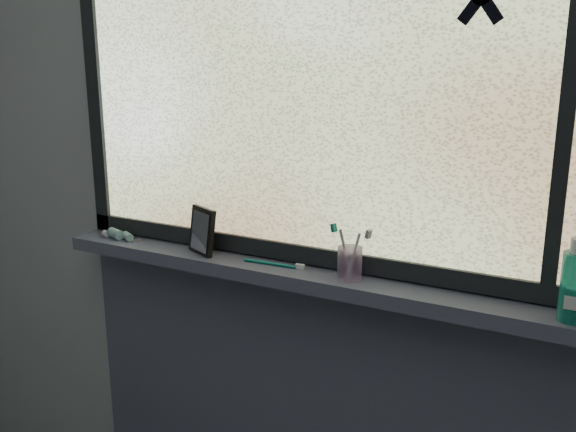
% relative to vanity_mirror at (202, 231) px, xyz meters
% --- Properties ---
extents(wall_back, '(3.00, 0.01, 2.50)m').
position_rel_vanity_mirror_xyz_m(wall_back, '(0.35, 0.08, 0.16)').
color(wall_back, '#9EA3A8').
rests_on(wall_back, ground).
extents(windowsill, '(1.62, 0.14, 0.04)m').
position_rel_vanity_mirror_xyz_m(windowsill, '(0.35, 0.01, -0.09)').
color(windowsill, '#484B61').
rests_on(windowsill, wall_back).
extents(sill_apron, '(1.62, 0.02, 0.98)m').
position_rel_vanity_mirror_xyz_m(sill_apron, '(0.35, 0.06, -0.60)').
color(sill_apron, '#484B61').
rests_on(sill_apron, floor).
extents(window_pane, '(1.50, 0.01, 1.00)m').
position_rel_vanity_mirror_xyz_m(window_pane, '(0.35, 0.06, 0.44)').
color(window_pane, silver).
rests_on(window_pane, wall_back).
extents(frame_bottom, '(1.60, 0.03, 0.05)m').
position_rel_vanity_mirror_xyz_m(frame_bottom, '(0.35, 0.05, -0.04)').
color(frame_bottom, black).
rests_on(frame_bottom, windowsill).
extents(frame_left, '(0.05, 0.03, 1.10)m').
position_rel_vanity_mirror_xyz_m(frame_left, '(-0.43, 0.05, 0.44)').
color(frame_left, black).
rests_on(frame_left, wall_back).
extents(frame_mullion, '(0.03, 0.03, 1.00)m').
position_rel_vanity_mirror_xyz_m(frame_mullion, '(0.95, 0.05, 0.44)').
color(frame_mullion, black).
rests_on(frame_mullion, wall_back).
extents(vanity_mirror, '(0.12, 0.09, 0.14)m').
position_rel_vanity_mirror_xyz_m(vanity_mirror, '(0.00, 0.00, 0.00)').
color(vanity_mirror, black).
rests_on(vanity_mirror, windowsill).
extents(toothpaste_tube, '(0.17, 0.10, 0.03)m').
position_rel_vanity_mirror_xyz_m(toothpaste_tube, '(-0.32, -0.01, -0.05)').
color(toothpaste_tube, silver).
rests_on(toothpaste_tube, windowsill).
extents(toothbrush_cup, '(0.08, 0.08, 0.09)m').
position_rel_vanity_mirror_xyz_m(toothbrush_cup, '(0.47, 0.00, -0.03)').
color(toothbrush_cup, '#B38EBC').
rests_on(toothbrush_cup, windowsill).
extents(toothbrush_lying, '(0.20, 0.03, 0.01)m').
position_rel_vanity_mirror_xyz_m(toothbrush_lying, '(0.23, 0.00, -0.06)').
color(toothbrush_lying, '#0C6E61').
rests_on(toothbrush_lying, windowsill).
extents(mouthwash_bottle, '(0.08, 0.08, 0.16)m').
position_rel_vanity_mirror_xyz_m(mouthwash_bottle, '(1.01, -0.01, 0.03)').
color(mouthwash_bottle, '#21AE96').
rests_on(mouthwash_bottle, windowsill).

